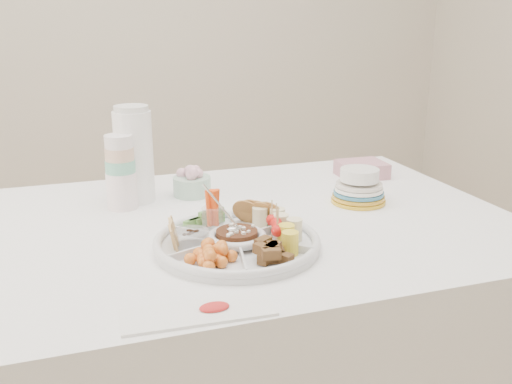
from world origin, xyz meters
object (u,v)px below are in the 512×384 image
object	(u,v)px
thermos	(134,153)
plate_stack	(359,186)
party_tray	(237,240)
dining_table	(230,347)

from	to	relation	value
thermos	plate_stack	xyz separation A→B (m)	(0.61, -0.23, -0.09)
thermos	party_tray	bearing A→B (deg)	-68.37
party_tray	thermos	size ratio (longest dim) A/B	1.34
dining_table	thermos	world-z (taller)	thermos
thermos	plate_stack	world-z (taller)	thermos
dining_table	plate_stack	bearing A→B (deg)	4.76
party_tray	thermos	world-z (taller)	thermos
party_tray	dining_table	bearing A→B (deg)	80.81
thermos	dining_table	bearing A→B (deg)	-51.63
thermos	plate_stack	bearing A→B (deg)	-20.35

